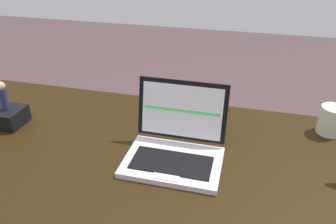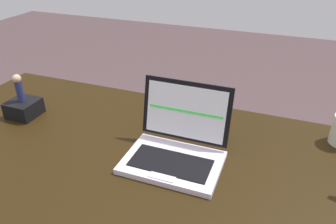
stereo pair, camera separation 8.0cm
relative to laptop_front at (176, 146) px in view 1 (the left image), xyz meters
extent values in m
cube|color=black|center=(-0.08, -0.07, -0.06)|extent=(1.49, 0.81, 0.04)
cylinder|color=black|center=(-0.77, 0.28, -0.41)|extent=(0.06, 0.06, 0.66)
cube|color=silver|center=(0.00, -0.03, -0.03)|extent=(0.26, 0.18, 0.02)
cube|color=black|center=(0.00, -0.04, -0.02)|extent=(0.21, 0.10, 0.00)
cube|color=silver|center=(0.00, -0.10, -0.02)|extent=(0.07, 0.03, 0.00)
cube|color=black|center=(0.00, 0.07, 0.07)|extent=(0.25, 0.04, 0.16)
cube|color=white|center=(0.00, 0.07, 0.07)|extent=(0.23, 0.03, 0.14)
cube|color=#4CF259|center=(0.00, 0.07, 0.07)|extent=(0.21, 0.00, 0.01)
cube|color=black|center=(-0.56, 0.04, -0.01)|extent=(0.09, 0.09, 0.05)
cylinder|color=navy|center=(-0.56, 0.04, 0.05)|extent=(0.02, 0.02, 0.07)
sphere|color=tan|center=(-0.56, 0.04, 0.09)|extent=(0.03, 0.03, 0.03)
cylinder|color=beige|center=(0.43, 0.24, 0.00)|extent=(0.07, 0.07, 0.09)
camera|label=1|loc=(0.16, -0.71, 0.51)|focal=34.90mm
camera|label=2|loc=(0.24, -0.68, 0.51)|focal=34.90mm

